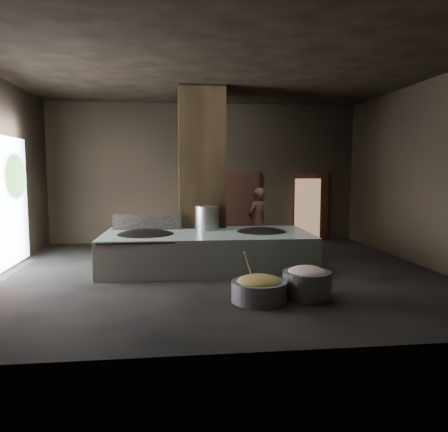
{
  "coord_description": "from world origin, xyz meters",
  "views": [
    {
      "loc": [
        -1.08,
        -9.84,
        2.34
      ],
      "look_at": [
        0.15,
        0.55,
        1.25
      ],
      "focal_mm": 35.0,
      "sensor_mm": 36.0,
      "label": 1
    }
  ],
  "objects": [
    {
      "name": "floor",
      "position": [
        0.0,
        0.0,
        -0.05
      ],
      "size": [
        10.0,
        9.0,
        0.1
      ],
      "primitive_type": "cube",
      "color": "black",
      "rests_on": "ground"
    },
    {
      "name": "ceiling",
      "position": [
        0.0,
        0.0,
        4.55
      ],
      "size": [
        10.0,
        9.0,
        0.1
      ],
      "primitive_type": "cube",
      "color": "black",
      "rests_on": "back_wall"
    },
    {
      "name": "back_wall",
      "position": [
        0.0,
        4.55,
        2.25
      ],
      "size": [
        10.0,
        0.1,
        4.5
      ],
      "primitive_type": "cube",
      "color": "black",
      "rests_on": "ground"
    },
    {
      "name": "front_wall",
      "position": [
        0.0,
        -4.55,
        2.25
      ],
      "size": [
        10.0,
        0.1,
        4.5
      ],
      "primitive_type": "cube",
      "color": "black",
      "rests_on": "ground"
    },
    {
      "name": "right_wall",
      "position": [
        5.05,
        0.0,
        2.25
      ],
      "size": [
        0.1,
        9.0,
        4.5
      ],
      "primitive_type": "cube",
      "color": "black",
      "rests_on": "ground"
    },
    {
      "name": "pillar",
      "position": [
        -0.3,
        1.9,
        2.25
      ],
      "size": [
        1.2,
        1.2,
        4.5
      ],
      "primitive_type": "cube",
      "color": "black",
      "rests_on": "ground"
    },
    {
      "name": "hearth_platform",
      "position": [
        -0.27,
        0.51,
        0.43
      ],
      "size": [
        4.99,
        2.5,
        0.86
      ],
      "primitive_type": "cube",
      "rotation": [
        0.0,
        0.0,
        -0.03
      ],
      "color": "#B6CABA",
      "rests_on": "ground"
    },
    {
      "name": "platform_cap",
      "position": [
        -0.27,
        0.51,
        0.82
      ],
      "size": [
        4.82,
        2.31,
        0.03
      ],
      "primitive_type": "cube",
      "color": "black",
      "rests_on": "hearth_platform"
    },
    {
      "name": "wok_left",
      "position": [
        -1.72,
        0.46,
        0.75
      ],
      "size": [
        1.55,
        1.55,
        0.43
      ],
      "primitive_type": "ellipsoid",
      "color": "black",
      "rests_on": "hearth_platform"
    },
    {
      "name": "wok_left_rim",
      "position": [
        -1.72,
        0.46,
        0.82
      ],
      "size": [
        1.59,
        1.59,
        0.05
      ],
      "primitive_type": "cylinder",
      "color": "black",
      "rests_on": "hearth_platform"
    },
    {
      "name": "wok_right",
      "position": [
        1.08,
        0.56,
        0.75
      ],
      "size": [
        1.45,
        1.45,
        0.41
      ],
      "primitive_type": "ellipsoid",
      "color": "black",
      "rests_on": "hearth_platform"
    },
    {
      "name": "wok_right_rim",
      "position": [
        1.08,
        0.56,
        0.82
      ],
      "size": [
        1.48,
        1.48,
        0.05
      ],
      "primitive_type": "cylinder",
      "color": "black",
      "rests_on": "hearth_platform"
    },
    {
      "name": "stock_pot",
      "position": [
        -0.22,
        1.06,
        1.13
      ],
      "size": [
        0.6,
        0.6,
        0.64
      ],
      "primitive_type": "cylinder",
      "color": "#A8AAB0",
      "rests_on": "hearth_platform"
    },
    {
      "name": "splash_guard",
      "position": [
        -1.72,
        1.26,
        1.03
      ],
      "size": [
        1.72,
        0.11,
        0.43
      ],
      "primitive_type": "cube",
      "rotation": [
        0.0,
        0.0,
        -0.03
      ],
      "color": "black",
      "rests_on": "hearth_platform"
    },
    {
      "name": "cook",
      "position": [
        1.29,
        2.16,
        0.93
      ],
      "size": [
        0.81,
        0.76,
        1.86
      ],
      "primitive_type": "imported",
      "rotation": [
        0.0,
        0.0,
        3.8
      ],
      "color": "brown",
      "rests_on": "ground"
    },
    {
      "name": "veg_basin",
      "position": [
        0.45,
        -2.32,
        0.18
      ],
      "size": [
        1.25,
        1.25,
        0.37
      ],
      "primitive_type": "cylinder",
      "rotation": [
        0.0,
        0.0,
        -0.3
      ],
      "color": "slate",
      "rests_on": "ground"
    },
    {
      "name": "veg_fill",
      "position": [
        0.45,
        -2.32,
        0.35
      ],
      "size": [
        0.82,
        0.82,
        0.25
      ],
      "primitive_type": "ellipsoid",
      "color": "olive",
      "rests_on": "veg_basin"
    },
    {
      "name": "ladle",
      "position": [
        0.3,
        -2.17,
        0.55
      ],
      "size": [
        0.29,
        0.31,
        0.71
      ],
      "primitive_type": "cylinder",
      "rotation": [
        0.49,
        0.0,
        -0.73
      ],
      "color": "#A8AAB0",
      "rests_on": "veg_basin"
    },
    {
      "name": "meat_basin",
      "position": [
        1.37,
        -2.18,
        0.24
      ],
      "size": [
        0.97,
        0.97,
        0.49
      ],
      "primitive_type": "cylinder",
      "rotation": [
        0.0,
        0.0,
        -0.1
      ],
      "color": "slate",
      "rests_on": "ground"
    },
    {
      "name": "meat_fill",
      "position": [
        1.37,
        -2.18,
        0.45
      ],
      "size": [
        0.74,
        0.74,
        0.28
      ],
      "primitive_type": "ellipsoid",
      "color": "tan",
      "rests_on": "meat_basin"
    },
    {
      "name": "doorway_near",
      "position": [
        1.2,
        4.45,
        1.1
      ],
      "size": [
        1.18,
        0.08,
        2.38
      ],
      "primitive_type": "cube",
      "color": "black",
      "rests_on": "ground"
    },
    {
      "name": "doorway_near_glow",
      "position": [
        0.95,
        4.58,
        1.05
      ],
      "size": [
        0.84,
        0.04,
        1.98
      ],
      "primitive_type": "cube",
      "color": "#8C6647",
      "rests_on": "ground"
    },
    {
      "name": "doorway_far",
      "position": [
        3.6,
        4.45,
        1.1
      ],
      "size": [
        1.18,
        0.08,
        2.38
      ],
      "primitive_type": "cube",
      "color": "black",
      "rests_on": "ground"
    },
    {
      "name": "doorway_far_glow",
      "position": [
        3.39,
        4.22,
        1.05
      ],
      "size": [
        0.87,
        0.04,
        2.05
      ],
      "primitive_type": "cube",
      "color": "#8C6647",
      "rests_on": "ground"
    },
    {
      "name": "tree_silhouette",
      "position": [
        -4.85,
        1.3,
        2.2
      ],
      "size": [
        0.28,
        1.1,
        1.1
      ],
      "primitive_type": "ellipsoid",
      "color": "#194714",
      "rests_on": "left_opening"
    }
  ]
}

